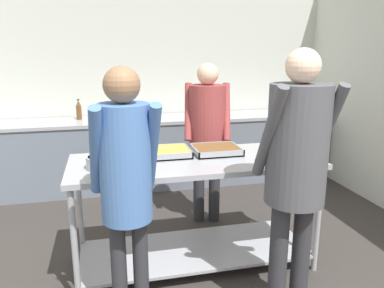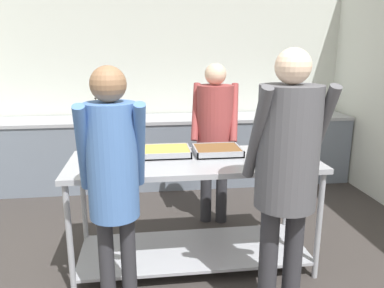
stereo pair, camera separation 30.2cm
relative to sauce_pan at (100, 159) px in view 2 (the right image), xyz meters
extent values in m
cube|color=silver|center=(0.65, 2.42, 0.36)|extent=(4.94, 0.06, 2.65)
cube|color=slate|center=(0.65, 2.05, -0.53)|extent=(4.78, 0.62, 0.86)
cube|color=#9EA0A8|center=(0.65, 2.05, -0.08)|extent=(4.78, 0.65, 0.04)
cube|color=black|center=(0.91, 2.05, -0.07)|extent=(0.56, 0.46, 0.02)
cube|color=#9EA0A8|center=(0.71, 0.06, -0.07)|extent=(1.95, 0.76, 0.04)
cube|color=#9EA0A8|center=(0.71, 0.06, -0.84)|extent=(1.87, 0.68, 0.02)
cylinder|color=#9EA0A8|center=(-0.21, -0.27, -0.53)|extent=(0.04, 0.04, 0.87)
cylinder|color=#9EA0A8|center=(1.64, -0.27, -0.53)|extent=(0.04, 0.04, 0.87)
cylinder|color=#9EA0A8|center=(-0.21, 0.40, -0.53)|extent=(0.04, 0.04, 0.87)
cylinder|color=#9EA0A8|center=(1.64, 0.40, -0.53)|extent=(0.04, 0.04, 0.87)
cylinder|color=#9EA0A8|center=(0.00, 0.00, 0.00)|extent=(0.22, 0.22, 0.09)
cylinder|color=beige|center=(0.00, 0.00, 0.04)|extent=(0.20, 0.20, 0.01)
cylinder|color=black|center=(0.18, 0.00, 0.03)|extent=(0.14, 0.02, 0.02)
cube|color=#9EA0A8|center=(0.46, 0.23, -0.04)|extent=(0.49, 0.33, 0.01)
cube|color=gold|center=(0.46, 0.23, -0.02)|extent=(0.46, 0.31, 0.04)
cube|color=#9EA0A8|center=(0.46, 0.07, -0.02)|extent=(0.49, 0.01, 0.05)
cube|color=#9EA0A8|center=(0.46, 0.39, -0.02)|extent=(0.49, 0.01, 0.05)
cube|color=#9EA0A8|center=(0.22, 0.23, -0.02)|extent=(0.01, 0.33, 0.05)
cube|color=#9EA0A8|center=(0.70, 0.23, -0.02)|extent=(0.01, 0.33, 0.05)
cube|color=#9EA0A8|center=(0.93, 0.21, -0.04)|extent=(0.39, 0.33, 0.01)
cube|color=brown|center=(0.93, 0.21, -0.02)|extent=(0.36, 0.31, 0.04)
cube|color=#9EA0A8|center=(0.93, 0.05, -0.02)|extent=(0.39, 0.01, 0.05)
cube|color=#9EA0A8|center=(0.93, 0.37, -0.02)|extent=(0.39, 0.01, 0.05)
cube|color=#9EA0A8|center=(0.74, 0.21, -0.02)|extent=(0.01, 0.33, 0.05)
cube|color=#9EA0A8|center=(1.12, 0.21, -0.02)|extent=(0.01, 0.33, 0.05)
cylinder|color=white|center=(1.27, -0.14, -0.04)|extent=(0.22, 0.22, 0.01)
cylinder|color=white|center=(1.27, -0.14, -0.03)|extent=(0.22, 0.22, 0.01)
cylinder|color=white|center=(1.27, -0.14, -0.02)|extent=(0.22, 0.22, 0.01)
cylinder|color=white|center=(1.27, -0.14, -0.01)|extent=(0.22, 0.22, 0.01)
cylinder|color=#B2B2B7|center=(1.51, -0.18, -0.02)|extent=(0.19, 0.19, 0.05)
sphere|color=#2D702D|center=(1.56, -0.18, 0.01)|extent=(0.06, 0.06, 0.06)
sphere|color=#2D702D|center=(1.52, -0.17, 0.01)|extent=(0.05, 0.05, 0.05)
sphere|color=#2D702D|center=(1.50, -0.17, 0.01)|extent=(0.05, 0.05, 0.05)
sphere|color=#2D702D|center=(1.50, -0.19, 0.01)|extent=(0.06, 0.06, 0.06)
sphere|color=#2D702D|center=(1.52, -0.19, 0.01)|extent=(0.06, 0.06, 0.06)
cylinder|color=#2D2D33|center=(1.10, -0.67, -0.56)|extent=(0.12, 0.12, 0.81)
cylinder|color=#2D2D33|center=(1.27, -0.66, -0.56)|extent=(0.12, 0.12, 0.81)
cylinder|color=#4C4C51|center=(0.99, -0.68, 0.31)|extent=(0.09, 0.34, 0.61)
cylinder|color=#4C4C51|center=(1.38, -0.66, 0.31)|extent=(0.09, 0.34, 0.61)
cylinder|color=#4C4C51|center=(1.19, -0.67, 0.22)|extent=(0.38, 0.38, 0.75)
sphere|color=beige|center=(1.19, -0.67, 0.70)|extent=(0.21, 0.21, 0.21)
cylinder|color=#2D2D33|center=(0.07, -0.58, -0.58)|extent=(0.10, 0.10, 0.76)
cylinder|color=#2D2D33|center=(0.21, -0.56, -0.58)|extent=(0.10, 0.10, 0.76)
cylinder|color=#4770B2|center=(-0.02, -0.59, 0.23)|extent=(0.10, 0.32, 0.57)
cylinder|color=#4770B2|center=(0.30, -0.56, 0.23)|extent=(0.10, 0.32, 0.57)
cylinder|color=#4770B2|center=(0.14, -0.57, 0.15)|extent=(0.30, 0.30, 0.70)
sphere|color=#8C6647|center=(0.14, -0.57, 0.60)|extent=(0.21, 0.21, 0.21)
cylinder|color=#2D2D33|center=(1.10, 0.81, -0.59)|extent=(0.11, 0.11, 0.74)
cylinder|color=#2D2D33|center=(0.95, 0.85, -0.59)|extent=(0.11, 0.11, 0.74)
cylinder|color=#993D3D|center=(1.21, 0.79, 0.20)|extent=(0.14, 0.32, 0.56)
cylinder|color=#993D3D|center=(0.84, 0.88, 0.20)|extent=(0.14, 0.32, 0.56)
cylinder|color=#993D3D|center=(1.03, 0.83, 0.12)|extent=(0.36, 0.36, 0.68)
sphere|color=beige|center=(1.03, 0.83, 0.56)|extent=(0.21, 0.21, 0.21)
cylinder|color=brown|center=(-0.28, 2.15, 0.02)|extent=(0.07, 0.07, 0.17)
cone|color=brown|center=(-0.28, 2.15, 0.15)|extent=(0.06, 0.06, 0.07)
cylinder|color=black|center=(-0.28, 2.15, 0.19)|extent=(0.03, 0.03, 0.02)
camera|label=1|loc=(0.04, -2.69, 0.79)|focal=35.00mm
camera|label=2|loc=(0.34, -2.75, 0.79)|focal=35.00mm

